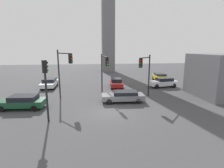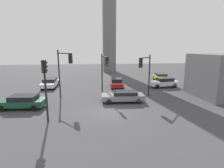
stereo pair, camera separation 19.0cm
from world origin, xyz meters
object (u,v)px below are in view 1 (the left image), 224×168
at_px(traffic_light_1, 64,66).
at_px(car_1, 163,82).
at_px(traffic_light_2, 145,68).
at_px(traffic_light_0, 104,67).
at_px(car_2, 22,102).
at_px(car_3, 49,83).
at_px(car_5, 123,96).
at_px(traffic_light_3, 46,80).
at_px(car_4, 160,77).
at_px(car_0, 116,83).

relative_size(traffic_light_1, car_1, 1.30).
bearing_deg(traffic_light_2, traffic_light_0, -68.04).
bearing_deg(car_2, car_3, -89.14).
height_order(car_2, car_5, car_2).
xyz_separation_m(car_2, car_5, (10.48, 0.92, -0.04)).
height_order(traffic_light_0, car_2, traffic_light_0).
xyz_separation_m(traffic_light_0, car_1, (9.54, 4.00, -2.90)).
distance_m(traffic_light_3, car_3, 14.07).
xyz_separation_m(traffic_light_1, car_1, (14.20, 5.29, -3.23)).
xyz_separation_m(traffic_light_1, traffic_light_3, (-0.59, -6.18, -0.48)).
xyz_separation_m(car_1, car_5, (-7.65, -6.80, -0.10)).
bearing_deg(car_2, car_4, -142.79).
relative_size(traffic_light_0, car_3, 1.11).
xyz_separation_m(traffic_light_0, car_0, (2.24, 4.95, -2.97)).
bearing_deg(car_5, car_2, 7.41).
distance_m(traffic_light_1, car_3, 8.71).
xyz_separation_m(car_4, car_5, (-9.23, -11.96, -0.09)).
bearing_deg(car_5, traffic_light_3, 35.55).
height_order(traffic_light_0, car_0, traffic_light_0).
bearing_deg(car_2, traffic_light_2, -167.13).
bearing_deg(car_4, traffic_light_3, -38.34).
relative_size(car_0, car_4, 0.92).
distance_m(traffic_light_2, car_4, 12.91).
bearing_deg(car_2, car_0, -137.24).
bearing_deg(traffic_light_2, car_4, -169.21).
relative_size(traffic_light_2, car_3, 1.10).
distance_m(car_3, car_4, 19.42).
height_order(car_1, car_5, car_1).
relative_size(traffic_light_2, car_4, 1.13).
height_order(traffic_light_3, car_0, traffic_light_3).
distance_m(traffic_light_0, car_5, 4.53).
bearing_deg(traffic_light_1, car_2, -97.29).
bearing_deg(traffic_light_0, car_4, 118.30).
relative_size(car_1, car_5, 0.93).
relative_size(traffic_light_1, car_0, 1.37).
relative_size(car_2, car_5, 0.96).
bearing_deg(traffic_light_0, car_0, 144.48).
bearing_deg(car_1, traffic_light_1, 14.04).
bearing_deg(car_5, car_0, -90.20).
bearing_deg(traffic_light_2, traffic_light_1, -50.76).
xyz_separation_m(traffic_light_2, car_5, (-2.80, -1.14, -2.96)).
bearing_deg(traffic_light_1, car_3, 165.75).
bearing_deg(car_1, traffic_light_2, 43.03).
bearing_deg(traffic_light_1, car_0, 93.11).
xyz_separation_m(car_1, car_3, (-17.58, 2.04, -0.04)).
xyz_separation_m(traffic_light_2, car_4, (6.43, 10.82, -2.88)).
distance_m(traffic_light_2, traffic_light_3, 11.51).
height_order(car_2, car_4, car_4).
height_order(traffic_light_2, car_5, traffic_light_2).
bearing_deg(car_0, car_3, -91.77).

